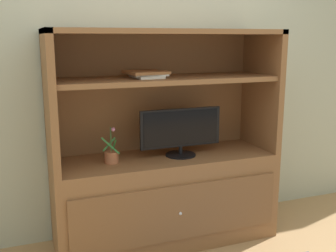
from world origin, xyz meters
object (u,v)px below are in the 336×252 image
(media_console, at_px, (165,177))
(tv_monitor, at_px, (181,131))
(potted_plant, at_px, (111,156))
(magazine_stack, at_px, (147,74))

(media_console, relative_size, tv_monitor, 2.65)
(potted_plant, bearing_deg, tv_monitor, -0.64)
(potted_plant, relative_size, magazine_stack, 0.87)
(potted_plant, bearing_deg, media_console, 3.29)
(tv_monitor, relative_size, magazine_stack, 2.10)
(media_console, distance_m, tv_monitor, 0.39)
(tv_monitor, height_order, magazine_stack, magazine_stack)
(magazine_stack, bearing_deg, potted_plant, -174.89)
(media_console, height_order, potted_plant, media_console)
(tv_monitor, distance_m, magazine_stack, 0.52)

